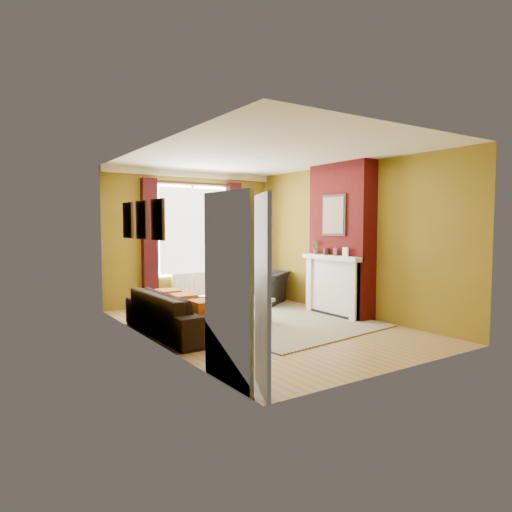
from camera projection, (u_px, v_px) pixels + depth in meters
name	position (u px, v px, depth m)	size (l,w,h in m)	color
ground	(264.00, 326.00, 7.56)	(5.50, 5.50, 0.00)	olive
room_walls	(285.00, 242.00, 8.04)	(3.82, 5.54, 2.83)	brown
striped_rug	(264.00, 319.00, 8.09)	(3.09, 3.98, 0.02)	#2E597F
sofa	(177.00, 313.00, 7.02)	(2.23, 0.87, 0.65)	black
armchair	(264.00, 288.00, 9.66)	(1.04, 0.91, 0.68)	black
coffee_table	(235.00, 300.00, 7.92)	(1.00, 1.40, 0.42)	tan
wicker_stool	(230.00, 290.00, 9.87)	(0.48, 0.48, 0.51)	#996C42
floor_lamp	(260.00, 242.00, 10.22)	(0.27, 0.27, 1.63)	black
book_a	(251.00, 299.00, 7.66)	(0.17, 0.23, 0.02)	#999999
book_b	(226.00, 295.00, 8.13)	(0.19, 0.25, 0.02)	#999999
mug	(245.00, 293.00, 8.08)	(0.10, 0.10, 0.09)	#999999
tv_remote	(221.00, 297.00, 7.82)	(0.16, 0.16, 0.02)	#242426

